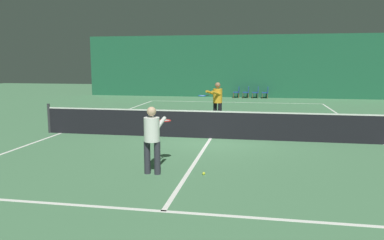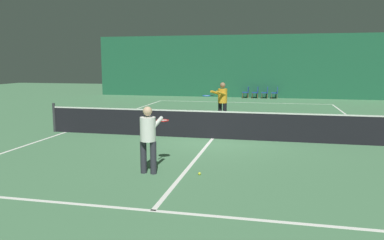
{
  "view_description": "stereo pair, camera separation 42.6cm",
  "coord_description": "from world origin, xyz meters",
  "views": [
    {
      "loc": [
        1.58,
        -12.36,
        2.54
      ],
      "look_at": [
        -0.32,
        -1.8,
        0.9
      ],
      "focal_mm": 35.0,
      "sensor_mm": 36.0,
      "label": 1
    },
    {
      "loc": [
        1.99,
        -12.28,
        2.54
      ],
      "look_at": [
        -0.32,
        -1.8,
        0.9
      ],
      "focal_mm": 35.0,
      "sensor_mm": 36.0,
      "label": 2
    }
  ],
  "objects": [
    {
      "name": "tennis_ball",
      "position": [
        0.38,
        -4.17,
        0.03
      ],
      "size": [
        0.07,
        0.07,
        0.07
      ],
      "color": "#D1DB33",
      "rests_on": "ground"
    },
    {
      "name": "court_line_centre",
      "position": [
        0.0,
        0.0,
        0.0
      ],
      "size": [
        0.1,
        12.8,
        0.0
      ],
      "color": "white",
      "rests_on": "ground"
    },
    {
      "name": "player_near",
      "position": [
        -0.8,
        -4.25,
        0.91
      ],
      "size": [
        0.43,
        1.32,
        1.56
      ],
      "rotation": [
        0.0,
        0.0,
        1.51
      ],
      "color": "#2D2D38",
      "rests_on": "ground"
    },
    {
      "name": "courtside_chair_0",
      "position": [
        0.02,
        14.98,
        0.49
      ],
      "size": [
        0.44,
        0.44,
        0.84
      ],
      "rotation": [
        0.0,
        0.0,
        -1.57
      ],
      "color": "brown",
      "rests_on": "ground"
    },
    {
      "name": "court_line_sideline_left",
      "position": [
        -5.5,
        0.0,
        0.0
      ],
      "size": [
        0.1,
        23.8,
        0.0
      ],
      "color": "white",
      "rests_on": "ground"
    },
    {
      "name": "player_far",
      "position": [
        -0.19,
        3.52,
        1.0
      ],
      "size": [
        1.04,
        1.35,
        1.72
      ],
      "rotation": [
        0.0,
        0.0,
        -2.14
      ],
      "color": "black",
      "rests_on": "ground"
    },
    {
      "name": "courtside_chair_2",
      "position": [
        1.39,
        14.98,
        0.49
      ],
      "size": [
        0.44,
        0.44,
        0.84
      ],
      "rotation": [
        0.0,
        0.0,
        -1.57
      ],
      "color": "brown",
      "rests_on": "ground"
    },
    {
      "name": "courtside_chair_3",
      "position": [
        2.08,
        14.98,
        0.49
      ],
      "size": [
        0.44,
        0.44,
        0.84
      ],
      "rotation": [
        0.0,
        0.0,
        -1.57
      ],
      "color": "brown",
      "rests_on": "ground"
    },
    {
      "name": "courtside_chair_1",
      "position": [
        0.71,
        14.98,
        0.49
      ],
      "size": [
        0.44,
        0.44,
        0.84
      ],
      "rotation": [
        0.0,
        0.0,
        -1.57
      ],
      "color": "brown",
      "rests_on": "ground"
    },
    {
      "name": "court_line_service_near",
      "position": [
        0.0,
        -6.4,
        0.0
      ],
      "size": [
        8.25,
        0.1,
        0.0
      ],
      "color": "white",
      "rests_on": "ground"
    },
    {
      "name": "court_line_baseline_far",
      "position": [
        0.0,
        11.9,
        0.0
      ],
      "size": [
        11.0,
        0.1,
        0.0
      ],
      "color": "white",
      "rests_on": "ground"
    },
    {
      "name": "court_line_service_far",
      "position": [
        0.0,
        6.4,
        0.0
      ],
      "size": [
        8.25,
        0.1,
        0.0
      ],
      "color": "white",
      "rests_on": "ground"
    },
    {
      "name": "backdrop_curtain",
      "position": [
        0.0,
        15.53,
        2.28
      ],
      "size": [
        23.0,
        0.12,
        4.55
      ],
      "color": "#1E5B3D",
      "rests_on": "ground"
    },
    {
      "name": "ground_plane",
      "position": [
        0.0,
        0.0,
        0.0
      ],
      "size": [
        60.0,
        60.0,
        0.0
      ],
      "primitive_type": "plane",
      "color": "#4C7F56"
    },
    {
      "name": "tennis_net",
      "position": [
        0.0,
        0.0,
        0.51
      ],
      "size": [
        12.0,
        0.1,
        1.07
      ],
      "color": "black",
      "rests_on": "ground"
    }
  ]
}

